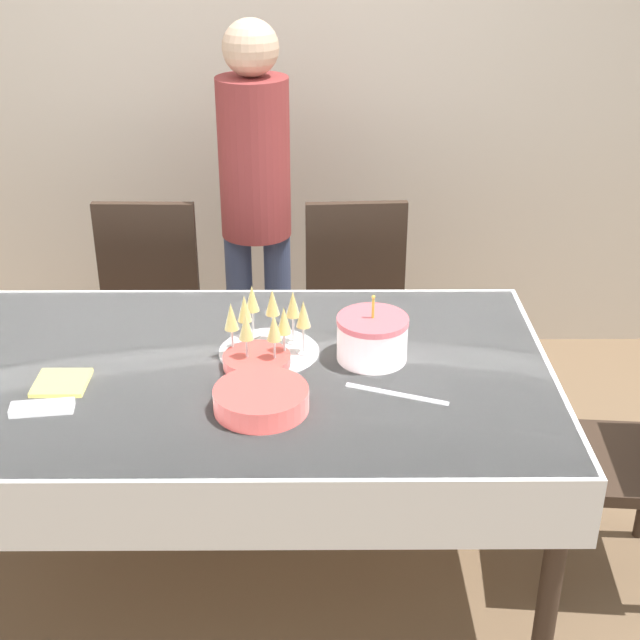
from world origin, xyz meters
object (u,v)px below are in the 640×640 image
dining_chair_far_right (358,315)px  champagne_tray (267,325)px  dining_chair_far_left (146,315)px  plate_stack_dessert (257,361)px  birthday_cake (372,338)px  plate_stack_main (261,399)px  person_standing (255,188)px

dining_chair_far_right → champagne_tray: champagne_tray is taller
dining_chair_far_left → plate_stack_dessert: dining_chair_far_left is taller
dining_chair_far_left → birthday_cake: birthday_cake is taller
birthday_cake → plate_stack_main: birthday_cake is taller
dining_chair_far_left → plate_stack_dessert: bearing=-60.1°
plate_stack_dessert → champagne_tray: bearing=70.1°
dining_chair_far_right → plate_stack_main: bearing=-106.0°
birthday_cake → plate_stack_dessert: 0.35m
plate_stack_main → birthday_cake: bearing=41.9°
dining_chair_far_left → plate_stack_dessert: size_ratio=4.72×
dining_chair_far_left → dining_chair_far_right: same height
dining_chair_far_left → champagne_tray: (0.53, -0.78, 0.35)m
dining_chair_far_right → plate_stack_main: (-0.32, -1.11, 0.29)m
dining_chair_far_left → plate_stack_main: 1.26m
plate_stack_dessert → person_standing: person_standing is taller
birthday_cake → person_standing: 1.11m
champagne_tray → plate_stack_main: champagne_tray is taller
dining_chair_far_left → plate_stack_main: bearing=-64.7°
dining_chair_far_left → plate_stack_dessert: (0.50, -0.86, 0.27)m
dining_chair_far_right → plate_stack_dessert: 0.97m
dining_chair_far_right → birthday_cake: bearing=-89.8°
champagne_tray → plate_stack_dessert: champagne_tray is taller
plate_stack_dessert → birthday_cake: bearing=7.3°
plate_stack_dessert → plate_stack_main: bearing=-83.8°
champagne_tray → plate_stack_dessert: bearing=-109.9°
dining_chair_far_right → plate_stack_dessert: size_ratio=4.72×
dining_chair_far_left → champagne_tray: size_ratio=3.10×
dining_chair_far_right → person_standing: size_ratio=0.59×
birthday_cake → dining_chair_far_left: bearing=135.8°
champagne_tray → plate_stack_dessert: 0.12m
champagne_tray → plate_stack_main: size_ratio=1.17×
dining_chair_far_left → dining_chair_far_right: 0.84m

